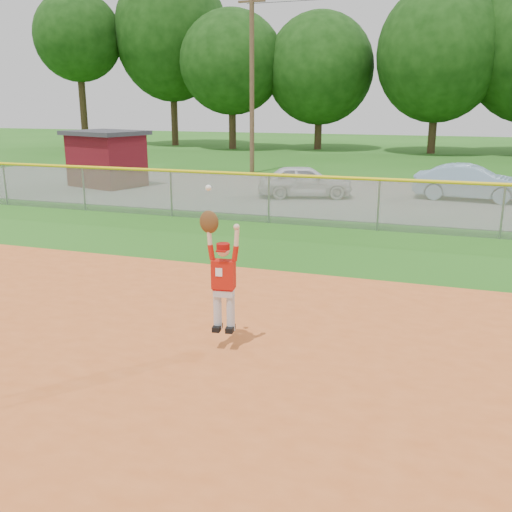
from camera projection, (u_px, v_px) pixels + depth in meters
The scene contains 9 objects.
ground at pixel (284, 387), 7.57m from camera, with size 120.00×120.00×0.00m, color #215914.
parking_strip at pixel (396, 198), 22.20m from camera, with size 44.00×10.00×0.03m, color slate.
car_white_a at pixel (305, 181), 22.20m from camera, with size 1.48×3.67×1.25m, color silver.
car_blue at pixel (470, 182), 21.53m from camera, with size 1.41×4.03×1.33m, color #7C9DB9.
utility_shed at pixel (107, 158), 25.01m from camera, with size 3.83×3.35×2.43m.
outfield_fence at pixel (379, 201), 16.48m from camera, with size 40.06×0.10×1.55m.
power_lines at pixel (437, 78), 26.15m from camera, with size 19.40×0.24×9.00m.
tree_line at pixel (446, 44), 39.96m from camera, with size 62.37×13.00×14.43m.
ballplayer at pixel (221, 273), 8.36m from camera, with size 0.61×0.28×2.19m.
Camera 1 is at (1.83, -6.60, 3.67)m, focal length 40.00 mm.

